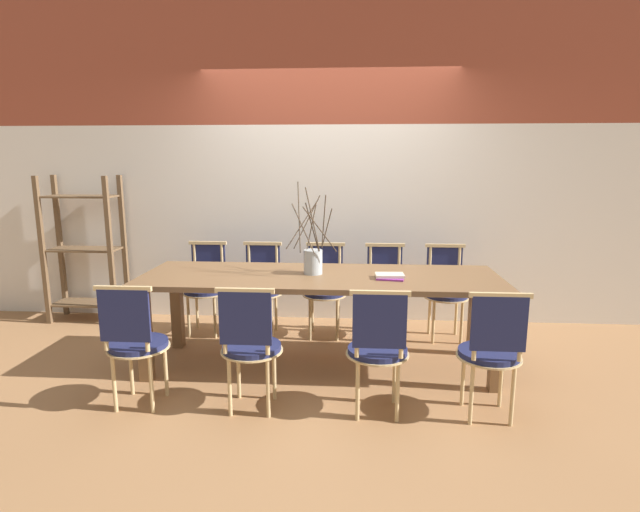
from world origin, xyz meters
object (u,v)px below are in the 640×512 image
chair_near_center (378,346)px  vase_centerpiece (313,259)px  book_stack (390,276)px  shelving_rack (84,250)px  chair_far_center (325,286)px  dining_table (320,286)px

chair_near_center → vase_centerpiece: 1.01m
book_stack → chair_near_center: bearing=-99.5°
book_stack → shelving_rack: shelving_rack is taller
book_stack → chair_far_center: bearing=123.4°
dining_table → vase_centerpiece: (-0.06, 0.04, 0.21)m
chair_near_center → book_stack: size_ratio=3.76×
book_stack → dining_table: bearing=172.3°
chair_near_center → book_stack: (0.11, 0.68, 0.30)m
shelving_rack → chair_far_center: bearing=-6.5°
vase_centerpiece → shelving_rack: bearing=157.6°
chair_near_center → chair_far_center: same height
chair_far_center → shelving_rack: 2.49m
dining_table → chair_near_center: (0.42, -0.75, -0.19)m
dining_table → shelving_rack: size_ratio=1.87×
dining_table → chair_far_center: bearing=90.6°
dining_table → shelving_rack: bearing=157.3°
dining_table → vase_centerpiece: vase_centerpiece is taller
dining_table → shelving_rack: 2.68m
vase_centerpiece → book_stack: vase_centerpiece is taller
vase_centerpiece → chair_near_center: bearing=-58.8°
chair_far_center → vase_centerpiece: bearing=86.0°
dining_table → chair_near_center: size_ratio=3.21×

